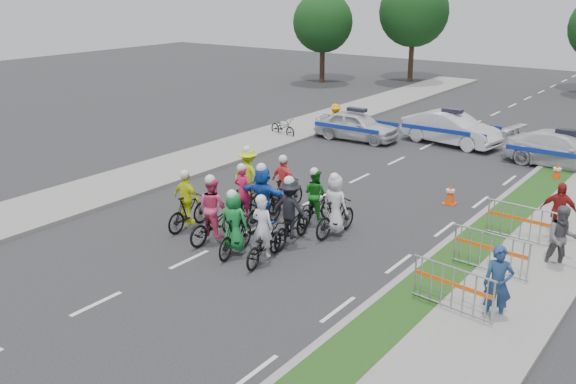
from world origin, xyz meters
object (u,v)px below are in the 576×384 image
Objects in this scene: spectator_2 at (558,212)px; rider_5 at (263,201)px; rider_1 at (235,229)px; cone_1 at (557,172)px; rider_8 at (315,202)px; cone_0 at (450,194)px; rider_4 at (291,217)px; spectator_0 at (498,284)px; parked_bike at (283,127)px; rider_2 at (213,216)px; barrier_1 at (490,254)px; rider_7 at (335,211)px; barrier_0 at (452,291)px; tree_3 at (414,12)px; rider_10 at (249,181)px; rider_6 at (244,202)px; police_car_0 at (356,126)px; tree_0 at (323,22)px; spectator_1 at (562,239)px; marshal_hiviz at (335,120)px; barrier_2 at (521,225)px; rider_3 at (188,206)px; rider_0 at (264,240)px; rider_9 at (285,189)px; police_car_2 at (566,151)px; police_car_1 at (451,128)px.

rider_5 is at bearing -155.28° from spectator_2.
rider_1 is 13.06m from cone_1.
rider_8 is 4.84m from cone_0.
spectator_0 is at bearing 164.37° from rider_4.
rider_1 is at bearing -135.78° from parked_bike.
rider_2 is 7.43m from barrier_1.
rider_8 is 11.41m from parked_bike.
rider_7 reaches higher than barrier_1.
spectator_2 is 5.78m from barrier_0.
tree_3 is at bearing -77.66° from rider_4.
rider_10 is (-1.73, 1.45, -0.08)m from rider_5.
rider_6 is 6.85m from cone_0.
rider_2 is 8.06m from cone_0.
rider_7 is 0.49× the size of police_car_0.
spectator_2 is at bearing 77.17° from barrier_1.
rider_10 is 2.84× the size of cone_1.
tree_0 reaches higher than barrier_1.
spectator_1 reaches higher than marshal_hiviz.
barrier_2 is at bearing -170.35° from rider_10.
police_car_0 is 2.52× the size of marshal_hiviz.
tree_0 reaches higher than rider_3.
rider_3 is at bearing -18.64° from rider_0.
police_car_0 is at bearing 139.61° from cone_0.
rider_0 is 2.04m from rider_2.
rider_9 is 1.08× the size of spectator_0.
police_car_2 is (4.27, 12.47, -0.08)m from rider_4.
rider_7 reaches higher than spectator_2.
rider_5 reaches higher than spectator_1.
spectator_0 is at bearing -82.06° from cone_1.
police_car_2 is (3.57, 11.26, -0.06)m from rider_7.
rider_5 is 1.01× the size of barrier_2.
rider_0 is 0.43× the size of police_car_1.
barrier_2 reaches higher than cone_0.
rider_5 is at bearing 147.21° from spectator_0.
spectator_0 is 11.48m from cone_1.
rider_7 reaches higher than police_car_0.
rider_4 is 31.59m from tree_3.
rider_8 is at bearing -168.63° from police_car_1.
rider_1 is 0.92× the size of rider_4.
rider_7 is at bearing -126.85° from rider_4.
rider_4 is at bearing -166.62° from barrier_1.
rider_0 reaches higher than police_car_0.
spectator_1 is at bearing -169.93° from rider_5.
rider_4 reaches higher than police_car_2.
rider_3 is 2.63× the size of cone_1.
rider_2 is 2.81× the size of cone_0.
police_car_0 is at bearing -57.99° from rider_7.
barrier_2 is (-0.75, -0.82, -0.30)m from spectator_2.
rider_10 reaches higher than spectator_0.
tree_0 is at bearing 131.12° from spectator_2.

